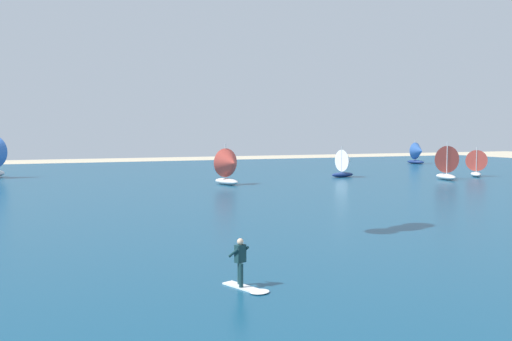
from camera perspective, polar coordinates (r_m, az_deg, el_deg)
The scene contains 7 objects.
ocean at distance 53.87m, azimuth -13.00°, elevation -1.77°, with size 160.00×90.00×0.10m, color navy.
kitesurfer at distance 19.25m, azimuth -1.21°, elevation -10.06°, with size 1.22×2.03×1.67m.
sailboat_far_right at distance 94.26m, azimuth 16.05°, elevation 1.72°, with size 2.99×3.43×3.87m.
sailboat_outermost at distance 65.58m, azimuth 9.02°, elevation 0.76°, with size 3.08×2.64×3.53m.
sailboat_far_left at distance 70.53m, azimuth 21.28°, elevation 0.74°, with size 2.86×3.13×3.47m.
sailboat_mid_right at distance 55.16m, azimuth -2.70°, elevation 0.43°, with size 3.16×3.59×4.03m.
sailboat_mid_left at distance 64.94m, azimuth 18.43°, elevation 0.82°, with size 3.16×3.65×4.14m.
Camera 1 is at (-8.66, -3.53, 5.38)m, focal length 39.61 mm.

